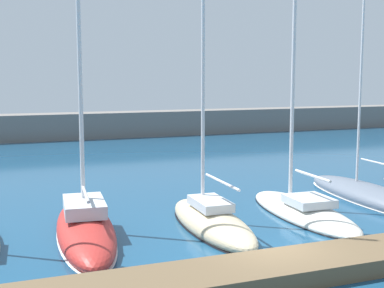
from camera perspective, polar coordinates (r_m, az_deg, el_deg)
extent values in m
plane|color=navy|center=(18.29, 8.32, -12.50)|extent=(120.00, 120.00, 0.00)
cube|color=brown|center=(17.02, 10.80, -13.06)|extent=(34.74, 2.27, 0.58)
cube|color=slate|center=(53.68, -11.87, 1.96)|extent=(108.00, 3.05, 2.56)
ellipsoid|color=#B72D28|center=(21.04, -11.51, -9.20)|extent=(2.99, 9.00, 1.28)
ellipsoid|color=silver|center=(21.11, -11.50, -9.78)|extent=(3.02, 9.09, 0.12)
cylinder|color=silver|center=(21.02, -12.27, 14.39)|extent=(0.17, 0.17, 15.87)
cylinder|color=silver|center=(20.01, -11.49, -5.33)|extent=(0.38, 2.72, 0.12)
cube|color=silver|center=(21.10, -11.64, -6.64)|extent=(1.78, 2.81, 0.50)
ellipsoid|color=beige|center=(21.64, 2.16, -8.61)|extent=(2.30, 7.42, 1.22)
ellipsoid|color=black|center=(21.70, 2.16, -9.16)|extent=(2.32, 7.50, 0.12)
cylinder|color=silver|center=(21.90, 1.22, 13.34)|extent=(0.15, 0.15, 15.24)
cylinder|color=silver|center=(20.26, 3.26, -4.13)|extent=(0.19, 3.23, 0.11)
cube|color=silver|center=(21.59, 2.00, -6.48)|extent=(1.31, 2.27, 0.36)
ellipsoid|color=silver|center=(24.25, 11.91, -7.28)|extent=(2.83, 8.25, 0.94)
ellipsoid|color=black|center=(24.28, 11.90, -7.52)|extent=(2.85, 8.33, 0.12)
cylinder|color=silver|center=(24.47, 10.95, 8.12)|extent=(0.17, 0.17, 11.95)
cylinder|color=silver|center=(23.25, 12.94, -3.37)|extent=(0.24, 2.76, 0.12)
cube|color=silver|center=(23.66, 12.61, -6.06)|extent=(1.81, 2.01, 0.36)
ellipsoid|color=slate|center=(27.94, 18.73, -5.36)|extent=(2.85, 9.87, 1.13)
ellipsoid|color=silver|center=(27.98, 18.71, -5.77)|extent=(2.88, 9.97, 0.12)
cylinder|color=silver|center=(28.38, 18.16, 13.92)|extent=(0.12, 0.12, 17.63)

